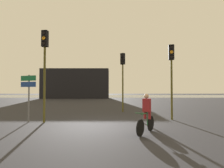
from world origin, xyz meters
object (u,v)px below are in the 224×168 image
Objects in this scene: direction_sign_post at (29,89)px; distant_building at (76,84)px; traffic_light_near_left at (45,59)px; traffic_light_center at (123,71)px; cyclist at (147,113)px; traffic_light_near_right at (172,67)px.

distant_building is at bearing -61.23° from direction_sign_post.
traffic_light_near_left is at bearing -161.73° from direction_sign_post.
traffic_light_near_left is 1.90m from direction_sign_post.
traffic_light_near_left is at bearing 80.05° from traffic_light_center.
cyclist is at bearing -178.78° from direction_sign_post.
direction_sign_post is 6.53m from cyclist.
traffic_light_near_right is 4.47m from cyclist.
cyclist is at bearing 130.17° from traffic_light_center.
direction_sign_post is (2.55, -24.96, -1.06)m from distant_building.
cyclist is (0.55, -6.79, -2.43)m from traffic_light_center.
distant_building reaches higher than traffic_light_center.
traffic_light_near_right is at bearing 162.30° from traffic_light_center.
traffic_light_center reaches higher than cyclist.
direction_sign_post is (-8.14, -0.80, -1.31)m from traffic_light_near_right.
traffic_light_center is 6.38m from traffic_light_near_left.
cyclist is (-2.14, -3.19, -2.28)m from traffic_light_near_right.
direction_sign_post is at bearing 17.96° from traffic_light_near_right.
cyclist is (5.10, -2.32, -2.64)m from traffic_light_near_left.
traffic_light_near_right reaches higher than direction_sign_post.
traffic_light_center is at bearing -68.74° from distant_building.
traffic_light_near_left is at bearing 19.23° from traffic_light_near_right.
distant_building reaches higher than cyclist.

